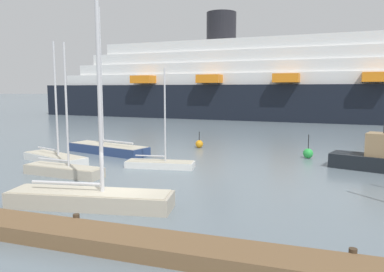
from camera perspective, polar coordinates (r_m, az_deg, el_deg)
ground_plane at (r=17.56m, az=-10.76°, el=-10.25°), size 600.00×600.00×0.00m
dock_pier at (r=14.20m, az=-19.23°, el=-13.65°), size 23.53×1.80×0.64m
sailboat_1 at (r=24.06m, az=-18.90°, el=-4.74°), size 5.30×1.75×7.88m
sailboat_3 at (r=17.37m, az=-15.19°, el=-8.48°), size 7.53×2.88×12.25m
sailboat_4 at (r=31.25m, az=-12.63°, el=-1.59°), size 7.57×3.77×11.59m
sailboat_5 at (r=25.09m, az=-4.86°, el=-4.09°), size 4.69×1.88×6.55m
sailboat_6 at (r=28.54m, az=-20.09°, el=-2.96°), size 5.91×3.38×8.44m
fishing_boat_0 at (r=26.94m, az=26.52°, el=-2.97°), size 6.00×3.56×4.41m
channel_buoy_0 at (r=33.40m, az=1.10°, el=-1.20°), size 0.68×0.68×1.45m
channel_buoy_2 at (r=29.72m, az=17.20°, el=-2.51°), size 0.74×0.74×1.81m
cruise_ship at (r=67.25m, az=20.22°, el=7.48°), size 107.82×22.12×18.96m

